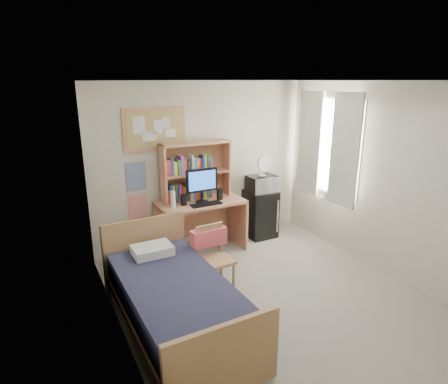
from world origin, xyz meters
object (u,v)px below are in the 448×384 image
mini_fridge (260,213)px  desk_fan (262,166)px  bulletin_board (155,129)px  speaker_right (220,194)px  desk_chair (216,260)px  desk (201,226)px  speaker_left (184,200)px  microwave (262,183)px  monitor (202,186)px  bed (177,306)px

mini_fridge → desk_fan: desk_fan is taller
bulletin_board → speaker_right: 1.38m
bulletin_board → mini_fridge: (1.72, -0.24, -1.51)m
desk_chair → bulletin_board: bearing=97.3°
desk → speaker_left: speaker_left is taller
desk_chair → mini_fridge: bearing=37.6°
mini_fridge → microwave: 0.54m
desk_chair → mini_fridge: 1.91m
desk_chair → speaker_left: 1.19m
desk_chair → monitor: size_ratio=1.61×
speaker_left → microwave: 1.46m
desk → desk_chair: bearing=-105.2°
speaker_right → desk_chair: bearing=-119.4°
desk_chair → speaker_right: (0.60, 1.08, 0.49)m
desk → bed: bearing=-122.5°
desk → bed: (-1.04, -1.65, -0.13)m
bed → speaker_left: speaker_left is taller
desk_chair → mini_fridge: desk_chair is taller
desk → desk_chair: 1.18m
microwave → desk_fan: size_ratio=1.42×
desk → bed: size_ratio=0.64×
desk_chair → speaker_left: size_ratio=5.11×
bulletin_board → desk_fan: size_ratio=2.89×
bulletin_board → monitor: 1.07m
desk → desk_fan: bearing=3.3°
desk → microwave: size_ratio=2.87×
bulletin_board → desk_chair: bulletin_board is taller
desk_chair → monitor: (0.30, 1.08, 0.67)m
speaker_left → desk_fan: size_ratio=0.51×
desk → speaker_right: bearing=-11.3°
bed → bulletin_board: bearing=75.4°
desk → desk_fan: desk_fan is taller
monitor → microwave: size_ratio=1.15×
mini_fridge → speaker_left: size_ratio=4.88×
bed → monitor: (1.04, 1.59, 0.81)m
desk_chair → mini_fridge: (1.46, 1.23, -0.02)m
bed → microwave: (2.20, 1.73, 0.66)m
desk → microwave: (1.16, 0.07, 0.53)m
speaker_left → bed: bearing=-115.3°
speaker_right → desk_fan: desk_fan is taller
bed → speaker_right: bearing=48.9°
desk_chair → desk_fan: desk_fan is taller
bed → desk_chair: bearing=33.8°
speaker_right → desk_fan: (0.86, 0.13, 0.33)m
desk → mini_fridge: 1.16m
speaker_right → mini_fridge: bearing=9.6°
mini_fridge → speaker_right: (-0.86, -0.15, 0.51)m
speaker_right → bulletin_board: bearing=155.1°
speaker_left → speaker_right: speaker_right is taller
bulletin_board → speaker_right: bulletin_board is taller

